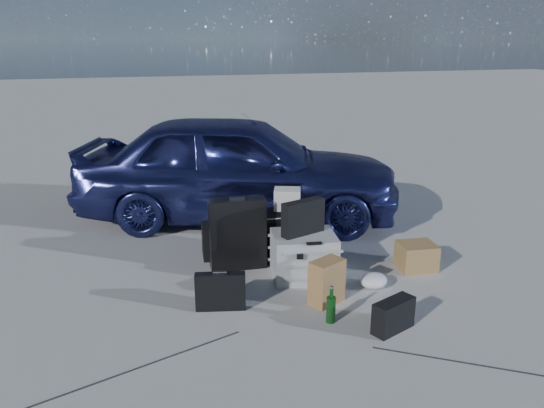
% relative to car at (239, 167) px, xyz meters
% --- Properties ---
extents(ground, '(60.00, 60.00, 0.00)m').
position_rel_car_xyz_m(ground, '(-0.02, -2.46, -0.67)').
color(ground, '#9E9E99').
rests_on(ground, ground).
extents(car, '(4.26, 2.85, 1.35)m').
position_rel_car_xyz_m(car, '(0.00, 0.00, 0.00)').
color(car, navy).
rests_on(car, ground).
extents(pelican_case, '(0.67, 0.58, 0.43)m').
position_rel_car_xyz_m(pelican_case, '(0.17, -1.87, -0.46)').
color(pelican_case, '#A3A6A8').
rests_on(pelican_case, ground).
extents(laptop_bag, '(0.45, 0.24, 0.33)m').
position_rel_car_xyz_m(laptop_bag, '(0.16, -1.85, -0.08)').
color(laptop_bag, black).
rests_on(laptop_bag, pelican_case).
extents(briefcase, '(0.43, 0.19, 0.33)m').
position_rel_car_xyz_m(briefcase, '(-0.74, -2.28, -0.51)').
color(briefcase, black).
rests_on(briefcase, ground).
extents(suitcase_left, '(0.57, 0.24, 0.72)m').
position_rel_car_xyz_m(suitcase_left, '(-0.39, -1.47, -0.31)').
color(suitcase_left, black).
rests_on(suitcase_left, ground).
extents(suitcase_right, '(0.48, 0.20, 0.56)m').
position_rel_car_xyz_m(suitcase_right, '(0.13, -1.44, -0.39)').
color(suitcase_right, black).
rests_on(suitcase_right, ground).
extents(white_carton, '(0.32, 0.29, 0.21)m').
position_rel_car_xyz_m(white_carton, '(0.14, -1.45, -0.01)').
color(white_carton, beige).
rests_on(white_carton, suitcase_right).
extents(duffel_bag, '(0.74, 0.39, 0.35)m').
position_rel_car_xyz_m(duffel_bag, '(-0.33, -1.16, -0.50)').
color(duffel_bag, black).
rests_on(duffel_bag, ground).
extents(flat_box_white, '(0.43, 0.36, 0.06)m').
position_rel_car_xyz_m(flat_box_white, '(-0.33, -1.15, -0.29)').
color(flat_box_white, beige).
rests_on(flat_box_white, duffel_bag).
extents(flat_box_black, '(0.26, 0.18, 0.05)m').
position_rel_car_xyz_m(flat_box_black, '(-0.33, -1.14, -0.23)').
color(flat_box_black, black).
rests_on(flat_box_black, flat_box_white).
extents(kraft_bag, '(0.34, 0.29, 0.39)m').
position_rel_car_xyz_m(kraft_bag, '(0.17, -2.44, -0.48)').
color(kraft_bag, '#8E603E').
rests_on(kraft_bag, ground).
extents(cardboard_box, '(0.39, 0.35, 0.26)m').
position_rel_car_xyz_m(cardboard_box, '(1.31, -2.04, -0.54)').
color(cardboard_box, olive).
rests_on(cardboard_box, ground).
extents(plastic_bag, '(0.30, 0.28, 0.14)m').
position_rel_car_xyz_m(plastic_bag, '(0.70, -2.30, -0.60)').
color(plastic_bag, silver).
rests_on(plastic_bag, ground).
extents(messenger_bag, '(0.39, 0.26, 0.26)m').
position_rel_car_xyz_m(messenger_bag, '(0.49, -3.02, -0.54)').
color(messenger_bag, black).
rests_on(messenger_bag, ground).
extents(green_bottle, '(0.09, 0.09, 0.30)m').
position_rel_car_xyz_m(green_bottle, '(0.07, -2.76, -0.52)').
color(green_bottle, black).
rests_on(green_bottle, ground).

